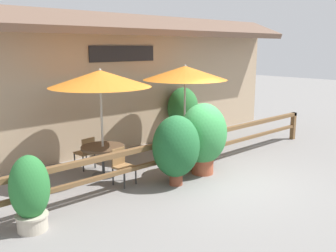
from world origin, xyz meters
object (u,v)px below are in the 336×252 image
at_px(patio_umbrella_near, 100,79).
at_px(patio_umbrella_middle, 185,73).
at_px(dining_table_middle, 185,134).
at_px(potted_plant_entrance_palm, 203,135).
at_px(potted_plant_tall_tropical, 30,193).
at_px(chair_near_wallside, 86,151).
at_px(potted_plant_corner_fern, 183,109).
at_px(chair_middle_wallside, 167,134).
at_px(chair_middle_streetside, 204,144).
at_px(chair_near_streetside, 122,164).
at_px(dining_table_near, 103,152).
at_px(potted_plant_broad_leaf, 176,147).

xyz_separation_m(patio_umbrella_near, patio_umbrella_middle, (2.90, 0.03, 0.00)).
relative_size(dining_table_middle, potted_plant_entrance_palm, 0.59).
distance_m(potted_plant_tall_tropical, potted_plant_entrance_palm, 4.52).
height_order(chair_near_wallside, potted_plant_corner_fern, potted_plant_corner_fern).
xyz_separation_m(chair_near_wallside, chair_middle_wallside, (2.97, 0.05, 0.00)).
distance_m(patio_umbrella_middle, chair_middle_streetside, 2.13).
xyz_separation_m(chair_near_streetside, chair_middle_streetside, (2.86, 0.01, 0.00)).
bearing_deg(potted_plant_corner_fern, chair_middle_streetside, -119.91).
bearing_deg(potted_plant_entrance_palm, chair_middle_streetside, 41.30).
xyz_separation_m(dining_table_near, chair_middle_streetside, (2.88, -0.78, -0.14)).
bearing_deg(chair_middle_streetside, chair_near_streetside, 178.65).
xyz_separation_m(chair_near_streetside, chair_middle_wallside, (2.91, 1.63, 0.00)).
xyz_separation_m(chair_near_wallside, potted_plant_corner_fern, (4.12, 0.52, 0.63)).
height_order(dining_table_near, chair_near_streetside, chair_near_streetside).
height_order(potted_plant_tall_tropical, potted_plant_broad_leaf, potted_plant_broad_leaf).
bearing_deg(chair_middle_streetside, chair_near_wallside, 150.11).
distance_m(chair_middle_wallside, potted_plant_entrance_palm, 2.61).
height_order(patio_umbrella_middle, potted_plant_tall_tropical, patio_umbrella_middle).
bearing_deg(chair_middle_wallside, dining_table_middle, 72.44).
bearing_deg(patio_umbrella_near, potted_plant_entrance_palm, -37.54).
relative_size(patio_umbrella_near, dining_table_near, 2.48).
distance_m(chair_near_wallside, chair_middle_streetside, 3.31).
bearing_deg(dining_table_middle, chair_near_wallside, 165.45).
distance_m(patio_umbrella_middle, potted_plant_broad_leaf, 3.02).
bearing_deg(dining_table_near, potted_plant_broad_leaf, -60.75).
xyz_separation_m(patio_umbrella_near, dining_table_middle, (2.90, 0.03, -1.84)).
distance_m(dining_table_near, patio_umbrella_middle, 3.43).
distance_m(chair_near_wallside, patio_umbrella_middle, 3.62).
bearing_deg(potted_plant_corner_fern, patio_umbrella_near, -162.17).
relative_size(potted_plant_broad_leaf, potted_plant_entrance_palm, 0.91).
height_order(chair_middle_wallside, potted_plant_tall_tropical, potted_plant_tall_tropical).
relative_size(patio_umbrella_near, potted_plant_tall_tropical, 1.94).
height_order(dining_table_near, potted_plant_tall_tropical, potted_plant_tall_tropical).
relative_size(patio_umbrella_middle, chair_middle_streetside, 3.13).
distance_m(chair_near_wallside, potted_plant_entrance_palm, 3.15).
xyz_separation_m(patio_umbrella_near, potted_plant_tall_tropical, (-2.50, -1.59, -1.76)).
bearing_deg(chair_near_streetside, potted_plant_corner_fern, 18.89).
height_order(chair_middle_wallside, potted_plant_entrance_palm, potted_plant_entrance_palm).
bearing_deg(chair_near_streetside, potted_plant_entrance_palm, -29.28).
height_order(potted_plant_broad_leaf, potted_plant_corner_fern, potted_plant_corner_fern).
bearing_deg(chair_middle_streetside, potted_plant_tall_tropical, -172.98).
relative_size(chair_near_wallside, patio_umbrella_middle, 0.32).
xyz_separation_m(patio_umbrella_near, chair_near_wallside, (-0.03, 0.79, -1.97)).
xyz_separation_m(potted_plant_broad_leaf, potted_plant_corner_fern, (3.14, 2.99, 0.20)).
bearing_deg(chair_near_wallside, potted_plant_entrance_palm, 124.75).
relative_size(patio_umbrella_near, chair_middle_wallside, 3.13).
bearing_deg(chair_near_wallside, potted_plant_tall_tropical, 37.53).
height_order(chair_near_streetside, chair_middle_streetside, same).
height_order(chair_near_wallside, patio_umbrella_middle, patio_umbrella_middle).
xyz_separation_m(chair_near_streetside, patio_umbrella_middle, (2.88, 0.82, 1.97)).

